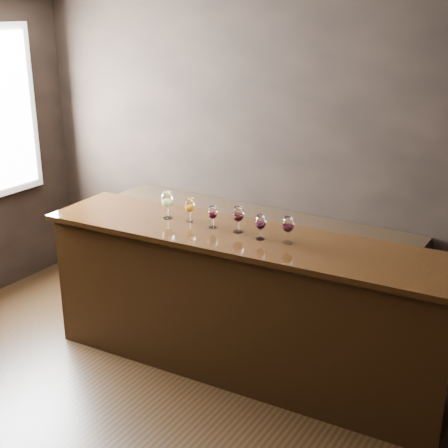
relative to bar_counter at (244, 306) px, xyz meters
The scene contains 11 objects.
ground 1.41m from the bar_counter, 103.43° to the right, with size 5.00×5.00×0.00m, color black.
room_shell 1.80m from the bar_counter, 114.87° to the right, with size 5.02×4.52×2.81m.
bar_counter is the anchor object (origin of this frame).
bar_top 0.56m from the bar_counter, ahead, with size 3.19×0.74×0.04m, color black.
back_bar_shelf 0.82m from the bar_counter, 111.49° to the left, with size 2.82×0.40×1.02m, color black.
glass_white 1.01m from the bar_counter, behind, with size 0.09×0.09×0.22m.
glass_amber 0.87m from the bar_counter, behind, with size 0.08×0.08×0.19m.
glass_red_a 0.75m from the bar_counter, behind, with size 0.07×0.07×0.17m.
glass_red_b 0.72m from the bar_counter, 160.05° to the left, with size 0.08×0.08×0.20m.
glass_red_c 0.72m from the bar_counter, ahead, with size 0.08×0.08×0.18m.
glass_red_d 0.79m from the bar_counter, ahead, with size 0.08×0.08×0.20m.
Camera 1 is at (2.42, -2.42, 2.72)m, focal length 50.00 mm.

